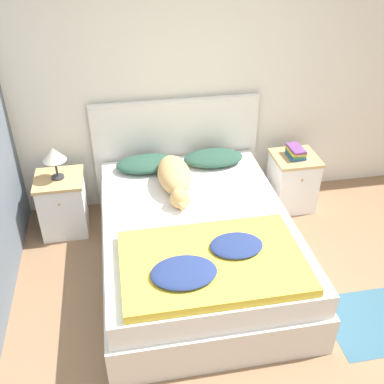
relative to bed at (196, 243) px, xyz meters
name	(u,v)px	position (x,y,z in m)	size (l,w,h in m)	color
ground_plane	(240,362)	(0.12, -0.99, -0.26)	(16.00, 16.00, 0.00)	#896647
wall_back	(187,78)	(0.12, 1.14, 1.01)	(9.00, 0.06, 2.55)	silver
bed	(196,243)	(0.00, 0.00, 0.00)	(1.53, 2.09, 0.53)	silver
headboard	(177,150)	(0.00, 1.07, 0.31)	(1.61, 0.06, 1.11)	silver
nightstand_left	(63,204)	(-1.12, 0.75, 0.02)	(0.43, 0.44, 0.57)	white
nightstand_right	(292,181)	(1.12, 0.75, 0.02)	(0.43, 0.44, 0.57)	white
pillow_left	(147,164)	(-0.32, 0.82, 0.33)	(0.57, 0.34, 0.11)	#284C3D
pillow_right	(213,158)	(0.32, 0.82, 0.33)	(0.57, 0.34, 0.11)	#284C3D
quilt	(211,262)	(-0.01, -0.59, 0.31)	(1.26, 0.82, 0.12)	yellow
dog	(175,177)	(-0.11, 0.46, 0.38)	(0.28, 0.83, 0.23)	tan
book_stack	(296,152)	(1.11, 0.75, 0.35)	(0.16, 0.24, 0.10)	#285689
table_lamp	(54,156)	(-1.12, 0.75, 0.53)	(0.21, 0.21, 0.30)	#2D2D33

